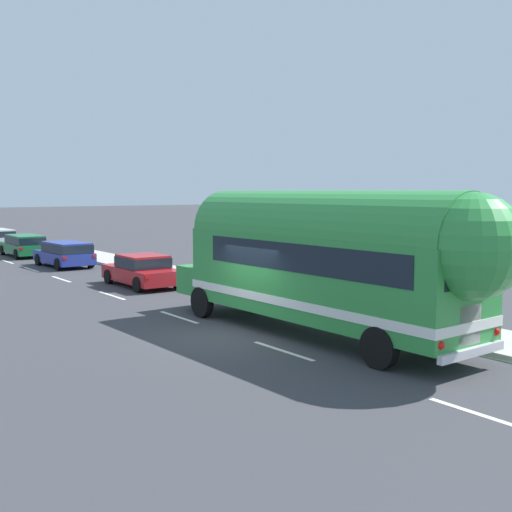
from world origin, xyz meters
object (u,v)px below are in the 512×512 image
object	(u,v)px
car_third	(24,244)
car_second	(65,252)
painted_bus	(331,257)
car_lead	(142,269)

from	to	relation	value
car_third	car_second	bearing A→B (deg)	-88.50
car_third	painted_bus	bearing A→B (deg)	-89.58
painted_bus	car_third	distance (m)	27.76
car_lead	car_third	xyz separation A→B (m)	(-0.41, 15.68, 0.05)
car_second	car_third	bearing A→B (deg)	91.50
painted_bus	car_lead	size ratio (longest dim) A/B	2.73
car_lead	car_third	world-z (taller)	same
painted_bus	car_third	world-z (taller)	painted_bus
car_lead	car_second	world-z (taller)	same
car_second	painted_bus	bearing A→B (deg)	-89.94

